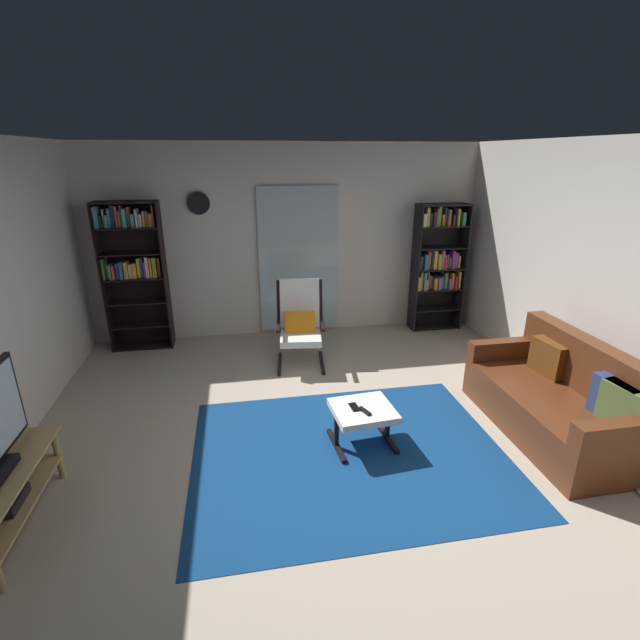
# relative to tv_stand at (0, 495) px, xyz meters

# --- Properties ---
(ground_plane) EXTENTS (7.02, 7.02, 0.00)m
(ground_plane) POSITION_rel_tv_stand_xyz_m (2.35, 0.53, -0.30)
(ground_plane) COLOR #B1A290
(wall_back) EXTENTS (5.60, 0.06, 2.60)m
(wall_back) POSITION_rel_tv_stand_xyz_m (2.35, 3.43, 1.00)
(wall_back) COLOR silver
(wall_back) RESTS_ON ground
(wall_right) EXTENTS (0.06, 6.00, 2.60)m
(wall_right) POSITION_rel_tv_stand_xyz_m (5.05, 0.53, 1.00)
(wall_right) COLOR silver
(wall_right) RESTS_ON ground
(glass_door_panel) EXTENTS (1.10, 0.01, 2.00)m
(glass_door_panel) POSITION_rel_tv_stand_xyz_m (2.48, 3.36, 0.75)
(glass_door_panel) COLOR silver
(area_rug) EXTENTS (2.66, 2.10, 0.01)m
(area_rug) POSITION_rel_tv_stand_xyz_m (2.51, 0.40, -0.29)
(area_rug) COLOR navy
(area_rug) RESTS_ON ground
(tv_stand) EXTENTS (0.44, 1.13, 0.45)m
(tv_stand) POSITION_rel_tv_stand_xyz_m (0.00, 0.00, 0.00)
(tv_stand) COLOR tan
(tv_stand) RESTS_ON ground
(bookshelf_near_tv) EXTENTS (0.77, 0.30, 1.91)m
(bookshelf_near_tv) POSITION_rel_tv_stand_xyz_m (0.34, 3.19, 0.81)
(bookshelf_near_tv) COLOR black
(bookshelf_near_tv) RESTS_ON ground
(bookshelf_near_sofa) EXTENTS (0.72, 0.30, 1.80)m
(bookshelf_near_sofa) POSITION_rel_tv_stand_xyz_m (4.46, 3.18, 0.72)
(bookshelf_near_sofa) COLOR black
(bookshelf_near_sofa) RESTS_ON ground
(leather_sofa) EXTENTS (0.82, 1.70, 0.88)m
(leather_sofa) POSITION_rel_tv_stand_xyz_m (4.47, 0.39, 0.02)
(leather_sofa) COLOR #572B16
(leather_sofa) RESTS_ON ground
(lounge_armchair) EXTENTS (0.63, 0.71, 1.02)m
(lounge_armchair) POSITION_rel_tv_stand_xyz_m (2.35, 2.33, 0.24)
(lounge_armchair) COLOR black
(lounge_armchair) RESTS_ON ground
(ottoman) EXTENTS (0.56, 0.52, 0.37)m
(ottoman) POSITION_rel_tv_stand_xyz_m (2.65, 0.53, 0.00)
(ottoman) COLOR white
(ottoman) RESTS_ON ground
(tv_remote) EXTENTS (0.09, 0.15, 0.02)m
(tv_remote) POSITION_rel_tv_stand_xyz_m (2.65, 0.46, 0.08)
(tv_remote) COLOR black
(tv_remote) RESTS_ON ottoman
(cell_phone) EXTENTS (0.08, 0.15, 0.01)m
(cell_phone) POSITION_rel_tv_stand_xyz_m (2.58, 0.54, 0.07)
(cell_phone) COLOR black
(cell_phone) RESTS_ON ottoman
(wall_clock) EXTENTS (0.29, 0.03, 0.29)m
(wall_clock) POSITION_rel_tv_stand_xyz_m (1.20, 3.35, 1.55)
(wall_clock) COLOR silver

